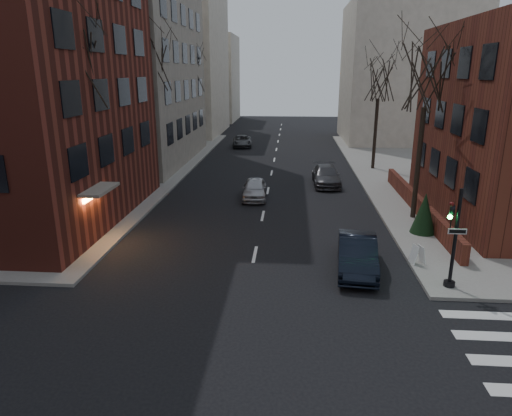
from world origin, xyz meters
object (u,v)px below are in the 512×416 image
Objects in this scene: traffic_signal at (453,245)px; tree_left_a at (74,68)px; tree_right_b at (379,80)px; car_lane_gray at (326,176)px; evergreen_shrub at (424,213)px; car_lane_silver at (255,189)px; car_lane_far at (242,141)px; parked_sedan at (357,254)px; tree_left_c at (191,74)px; streetlamp_near at (145,135)px; tree_right_a at (427,77)px; tree_left_b at (149,63)px; sandwich_board at (418,254)px; streetlamp_far at (202,110)px.

tree_left_a is at bearing 163.35° from traffic_signal.
tree_right_b reaches higher than car_lane_gray.
tree_left_a is 4.76× the size of evergreen_shrub.
car_lane_silver reaches higher than car_lane_far.
parked_sedan is 0.94× the size of car_lane_gray.
streetlamp_near is (0.60, -18.00, -3.79)m from tree_left_c.
car_lane_far is at bearing 79.04° from streetlamp_near.
traffic_signal is 18.66m from tree_left_a.
parked_sedan is 1.16× the size of car_lane_silver.
tree_left_c is at bearing 128.66° from tree_right_a.
evergreen_shrub is at bearing -90.59° from tree_right_b.
car_lane_gray is (13.11, -13.87, -7.32)m from tree_left_c.
sandwich_board is (16.10, -14.83, -8.33)m from tree_left_b.
car_lane_gray is (-4.49, 8.13, -7.32)m from tree_right_a.
evergreen_shrub reaches higher than car_lane_silver.
tree_left_b is at bearing 148.46° from evergreen_shrub.
car_lane_gray is (13.11, 12.13, -7.76)m from tree_left_a.
tree_left_b is (0.00, 12.00, 0.44)m from tree_left_a.
sandwich_board is at bearing 106.35° from traffic_signal.
streetlamp_far is 1.36× the size of parked_sedan.
streetlamp_near reaches higher than sandwich_board.
tree_right_b is at bearing 44.28° from car_lane_silver.
evergreen_shrub is (17.43, -10.70, -7.68)m from tree_left_b.
tree_left_a reaches higher than tree_right_b.
tree_right_a is at bearing 65.59° from parked_sedan.
tree_right_a is at bearing 84.53° from traffic_signal.
car_lane_far is at bearing 109.72° from parked_sedan.
tree_left_b is at bearing -161.18° from tree_right_b.
tree_right_a is 12.69m from car_lane_silver.
tree_right_b is 1.46× the size of streetlamp_far.
tree_left_b reaches higher than tree_right_b.
car_lane_gray is 11.66m from evergreen_shrub.
tree_left_c is 9.59m from car_lane_far.
car_lane_gray is at bearing 0.55° from tree_left_b.
car_lane_silver is at bearing -69.82° from streetlamp_far.
car_lane_silver is (-5.36, 11.30, -0.08)m from parked_sedan.
tree_left_b reaches higher than traffic_signal.
streetlamp_near is at bearing -88.09° from tree_left_c.
tree_left_b reaches higher than tree_left_c.
parked_sedan is (12.76, -11.44, -3.48)m from streetlamp_near.
traffic_signal is at bearing -19.61° from parked_sedan.
evergreen_shrub is (4.32, -10.82, 0.52)m from car_lane_gray.
tree_left_a reaches higher than streetlamp_near.
parked_sedan is at bearing 155.12° from traffic_signal.
car_lane_far is (-12.79, 25.74, -7.40)m from tree_right_a.
streetlamp_far is 1.29× the size of car_lane_gray.
car_lane_far is (4.81, 17.74, -8.28)m from tree_left_b.
parked_sedan is 2.14× the size of evergreen_shrub.
streetlamp_far is 34.11m from parked_sedan.
tree_left_a is at bearing -137.77° from car_lane_silver.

